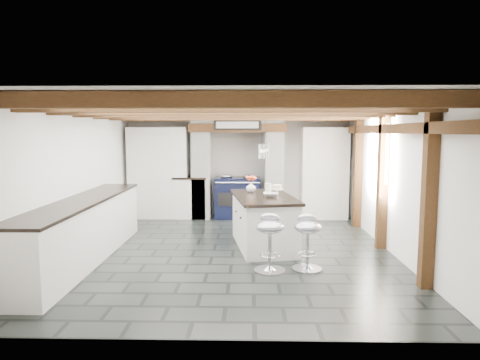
{
  "coord_description": "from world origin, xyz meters",
  "views": [
    {
      "loc": [
        0.26,
        -6.73,
        1.91
      ],
      "look_at": [
        0.1,
        0.4,
        1.1
      ],
      "focal_mm": 32.0,
      "sensor_mm": 36.0,
      "label": 1
    }
  ],
  "objects_px": {
    "kitchen_island": "(264,221)",
    "bar_stool_far": "(270,236)",
    "range_cooker": "(238,197)",
    "bar_stool_near": "(308,236)"
  },
  "relations": [
    {
      "from": "kitchen_island",
      "to": "bar_stool_far",
      "type": "relative_size",
      "value": 2.32
    },
    {
      "from": "range_cooker",
      "to": "bar_stool_far",
      "type": "xyz_separation_m",
      "value": [
        0.54,
        -3.71,
        0.03
      ]
    },
    {
      "from": "bar_stool_near",
      "to": "range_cooker",
      "type": "bearing_deg",
      "value": 115.49
    },
    {
      "from": "bar_stool_near",
      "to": "bar_stool_far",
      "type": "relative_size",
      "value": 0.97
    },
    {
      "from": "range_cooker",
      "to": "bar_stool_far",
      "type": "relative_size",
      "value": 1.25
    },
    {
      "from": "kitchen_island",
      "to": "bar_stool_near",
      "type": "distance_m",
      "value": 1.33
    },
    {
      "from": "bar_stool_near",
      "to": "bar_stool_far",
      "type": "distance_m",
      "value": 0.53
    },
    {
      "from": "range_cooker",
      "to": "kitchen_island",
      "type": "distance_m",
      "value": 2.48
    },
    {
      "from": "bar_stool_far",
      "to": "bar_stool_near",
      "type": "bearing_deg",
      "value": 21.49
    },
    {
      "from": "kitchen_island",
      "to": "bar_stool_near",
      "type": "bearing_deg",
      "value": -74.02
    }
  ]
}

